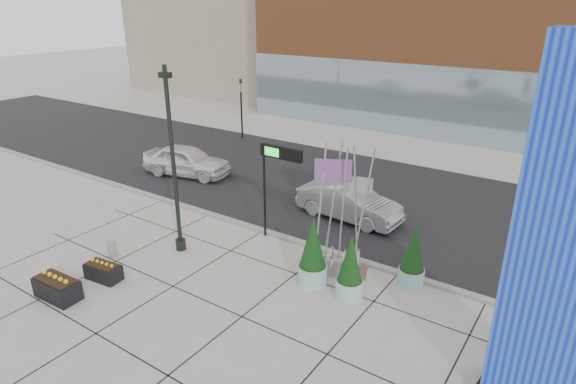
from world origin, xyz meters
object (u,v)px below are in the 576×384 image
Objects in this scene: car_silver_mid at (349,202)px; car_white_west at (187,161)px; blue_pylon at (573,254)px; public_art_sculpture at (339,240)px; concrete_bollard at (112,249)px; overhead_street_sign at (278,160)px; lamp_post at (175,180)px.

car_white_west is at bearing 93.47° from car_silver_mid.
car_silver_mid is (10.01, -0.11, -0.05)m from car_white_west.
blue_pylon reaches higher than car_white_west.
public_art_sculpture is 7.52× the size of concrete_bollard.
concrete_bollard is at bearing -165.14° from car_white_west.
blue_pylon is at bearing -123.48° from car_white_west.
car_silver_mid is (-1.76, 4.20, -0.46)m from public_art_sculpture.
overhead_street_sign reaches higher than concrete_bollard.
car_white_west is 10.01m from car_silver_mid.
car_white_west is (-4.22, 8.13, 0.51)m from concrete_bollard.
overhead_street_sign is 0.83× the size of car_silver_mid.
concrete_bollard is at bearing 148.27° from car_silver_mid.
public_art_sculpture is at bearing -153.11° from car_silver_mid.
public_art_sculpture is 3.88m from overhead_street_sign.
car_white_west is at bearing 133.44° from lamp_post.
blue_pylon is at bearing -3.75° from lamp_post.
public_art_sculpture reaches higher than overhead_street_sign.
blue_pylon is 1.76× the size of car_white_west.
overhead_street_sign is at bearing 161.91° from car_silver_mid.
lamp_post is 11.13× the size of concrete_bollard.
public_art_sculpture is 0.97× the size of car_white_west.
car_white_west is at bearing 138.35° from public_art_sculpture.
car_silver_mid is (-8.62, 7.01, -3.35)m from blue_pylon.
lamp_post is 7.68m from car_silver_mid.
lamp_post is at bearing 150.83° from car_silver_mid.
lamp_post is at bearing -132.59° from overhead_street_sign.
public_art_sculpture is 1.00× the size of car_silver_mid.
lamp_post reaches higher than overhead_street_sign.
car_white_west is 1.03× the size of car_silver_mid.
public_art_sculpture is (5.82, 1.98, -1.62)m from lamp_post.
overhead_street_sign is (-3.15, 0.80, 2.12)m from public_art_sculpture.
lamp_post is at bearing -149.13° from car_white_west.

